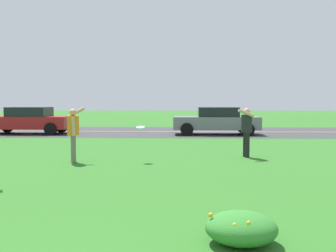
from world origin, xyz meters
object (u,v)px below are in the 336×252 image
at_px(person_catcher_dark_shirt, 246,128).
at_px(car_gray_center_left, 216,121).
at_px(frisbee_pale_blue, 140,127).
at_px(person_thrower_orange_shirt, 73,130).
at_px(car_red_center_right, 28,120).

bearing_deg(person_catcher_dark_shirt, car_gray_center_left, 91.72).
relative_size(person_catcher_dark_shirt, frisbee_pale_blue, 5.86).
height_order(person_thrower_orange_shirt, car_red_center_right, person_thrower_orange_shirt).
height_order(person_catcher_dark_shirt, car_red_center_right, person_catcher_dark_shirt).
bearing_deg(car_gray_center_left, car_red_center_right, 180.00).
bearing_deg(frisbee_pale_blue, car_gray_center_left, 72.37).
bearing_deg(frisbee_pale_blue, person_thrower_orange_shirt, -173.24).
bearing_deg(car_red_center_right, person_catcher_dark_shirt, -38.95).
height_order(person_catcher_dark_shirt, car_gray_center_left, person_catcher_dark_shirt).
distance_m(person_catcher_dark_shirt, frisbee_pale_blue, 3.41).
bearing_deg(person_thrower_orange_shirt, person_catcher_dark_shirt, 13.53).
xyz_separation_m(frisbee_pale_blue, car_gray_center_left, (3.00, 9.43, -0.27)).
height_order(person_thrower_orange_shirt, car_gray_center_left, person_thrower_orange_shirt).
xyz_separation_m(person_thrower_orange_shirt, person_catcher_dark_shirt, (5.18, 1.25, -0.00)).
bearing_deg(frisbee_pale_blue, person_catcher_dark_shirt, 17.39).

